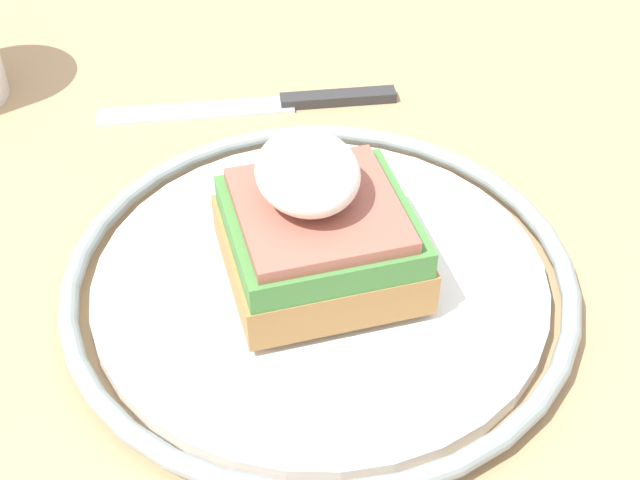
{
  "coord_description": "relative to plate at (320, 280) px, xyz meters",
  "views": [
    {
      "loc": [
        -0.29,
        0.15,
        1.08
      ],
      "look_at": [
        0.03,
        0.06,
        0.79
      ],
      "focal_mm": 50.0,
      "sensor_mm": 36.0,
      "label": 1
    }
  ],
  "objects": [
    {
      "name": "knife",
      "position": [
        0.17,
        -0.01,
        -0.01
      ],
      "size": [
        0.04,
        0.19,
        0.01
      ],
      "color": "#2D2D2D",
      "rests_on": "dining_table"
    },
    {
      "name": "sandwich",
      "position": [
        0.0,
        0.0,
        0.04
      ],
      "size": [
        0.09,
        0.09,
        0.08
      ],
      "color": "#9E703D",
      "rests_on": "plate"
    },
    {
      "name": "dining_table",
      "position": [
        -0.03,
        -0.06,
        -0.11
      ],
      "size": [
        1.11,
        0.89,
        0.75
      ],
      "color": "tan",
      "rests_on": "ground_plane"
    },
    {
      "name": "plate",
      "position": [
        0.0,
        0.0,
        0.0
      ],
      "size": [
        0.26,
        0.26,
        0.02
      ],
      "color": "white",
      "rests_on": "dining_table"
    }
  ]
}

